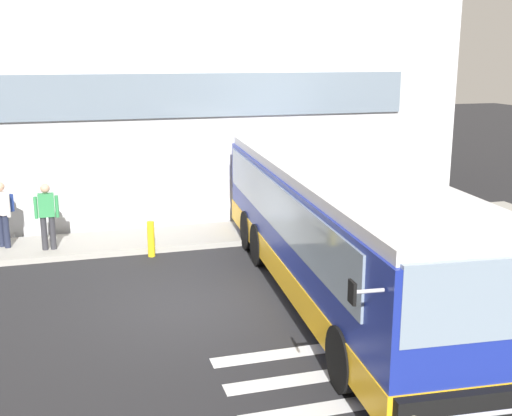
{
  "coord_description": "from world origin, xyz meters",
  "views": [
    {
      "loc": [
        -2.2,
        -11.78,
        4.93
      ],
      "look_at": [
        1.8,
        1.84,
        1.5
      ],
      "focal_mm": 44.96,
      "sensor_mm": 36.0,
      "label": 1
    }
  ],
  "objects_px": {
    "passenger_by_doorway": "(47,213)",
    "safety_bollard_yellow": "(151,239)",
    "passenger_near_column": "(3,210)",
    "bus_main_foreground": "(340,234)"
  },
  "relations": [
    {
      "from": "safety_bollard_yellow",
      "to": "passenger_by_doorway",
      "type": "bearing_deg",
      "value": 161.28
    },
    {
      "from": "passenger_near_column",
      "to": "passenger_by_doorway",
      "type": "height_order",
      "value": "same"
    },
    {
      "from": "passenger_near_column",
      "to": "passenger_by_doorway",
      "type": "bearing_deg",
      "value": -27.61
    },
    {
      "from": "safety_bollard_yellow",
      "to": "bus_main_foreground",
      "type": "bearing_deg",
      "value": -48.08
    },
    {
      "from": "safety_bollard_yellow",
      "to": "passenger_near_column",
      "type": "bearing_deg",
      "value": 158.46
    },
    {
      "from": "passenger_by_doorway",
      "to": "safety_bollard_yellow",
      "type": "relative_size",
      "value": 1.86
    },
    {
      "from": "bus_main_foreground",
      "to": "safety_bollard_yellow",
      "type": "xyz_separation_m",
      "value": [
        -3.4,
        3.79,
        -0.88
      ]
    },
    {
      "from": "passenger_by_doorway",
      "to": "passenger_near_column",
      "type": "bearing_deg",
      "value": 152.39
    },
    {
      "from": "passenger_near_column",
      "to": "safety_bollard_yellow",
      "type": "height_order",
      "value": "passenger_near_column"
    },
    {
      "from": "passenger_near_column",
      "to": "safety_bollard_yellow",
      "type": "distance_m",
      "value": 3.82
    }
  ]
}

